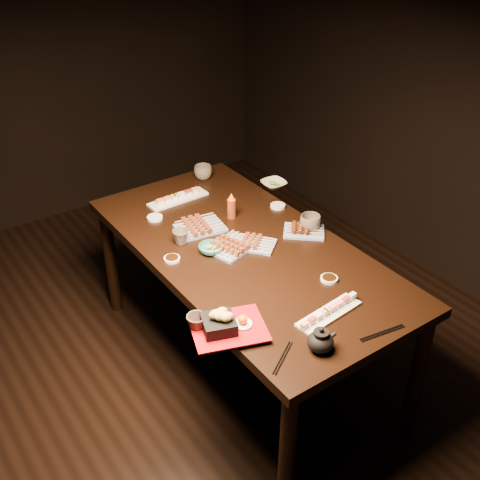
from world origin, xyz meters
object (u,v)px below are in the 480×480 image
Objects in this scene: yakitori_plate_left at (200,224)px; sushi_platter_far at (178,197)px; tempura_tray at (228,322)px; teacup_near_left at (197,323)px; condiment_bottle at (231,206)px; teapot at (321,339)px; edamame_bowl_cream at (274,184)px; sushi_platter_near at (329,311)px; yakitori_plate_center at (232,243)px; dining_table at (245,307)px; teacup_far_left at (181,237)px; edamame_bowl_green at (211,249)px; teacup_mid_right at (310,223)px; teacup_far_right at (203,172)px; yakitori_plate_right at (255,241)px.

sushi_platter_far is at bearing 87.69° from yakitori_plate_left.
tempura_tray is (-0.33, -0.76, 0.02)m from yakitori_plate_left.
condiment_bottle is (0.64, 0.68, 0.03)m from teacup_near_left.
yakitori_plate_left is at bearing 92.92° from teapot.
yakitori_plate_left is 1.72× the size of edamame_bowl_cream.
yakitori_plate_center is at bearing 87.83° from sushi_platter_near.
teapot is at bearing -120.32° from edamame_bowl_cream.
edamame_bowl_cream is at bearing 38.68° from teacup_near_left.
yakitori_plate_left is (-0.06, -0.34, 0.01)m from sushi_platter_far.
dining_table is 0.90m from teapot.
teacup_far_left is (0.28, 0.61, -0.00)m from teacup_near_left.
dining_table is 0.43m from edamame_bowl_green.
teacup_near_left is 0.96m from teacup_mid_right.
yakitori_plate_center is (-0.04, 0.66, 0.01)m from sushi_platter_near.
condiment_bottle reaches higher than teacup_far_right.
edamame_bowl_green is 0.36m from condiment_bottle.
yakitori_plate_right is 2.45× the size of teacup_far_left.
teacup_mid_right is at bearing -12.75° from edamame_bowl_green.
tempura_tray is 0.93m from condiment_bottle.
tempura_tray is (-0.41, 0.15, 0.04)m from sushi_platter_near.
tempura_tray reaches higher than yakitori_plate_center.
condiment_bottle is (0.28, 0.22, 0.05)m from edamame_bowl_green.
teapot is at bearing -48.04° from teacup_near_left.
teacup_near_left is (-0.47, -0.43, 0.01)m from yakitori_plate_center.
teapot is (-0.56, -0.71, 0.01)m from teacup_mid_right.
yakitori_plate_right is at bearing -19.76° from edamame_bowl_green.
edamame_bowl_cream is (0.47, 0.45, -0.01)m from yakitori_plate_right.
teacup_far_left is at bearing 117.48° from yakitori_plate_center.
sushi_platter_near is 3.96× the size of teacup_near_left.
sushi_platter_near is 1.34× the size of yakitori_plate_left.
yakitori_plate_right is 0.33m from teacup_mid_right.
sushi_platter_near is at bearing -116.52° from edamame_bowl_cream.
teapot is at bearing -55.99° from yakitori_plate_right.
teacup_far_right reaches higher than yakitori_plate_right.
sushi_platter_near reaches higher than edamame_bowl_green.
teacup_near_left is (-0.36, -0.46, 0.02)m from edamame_bowl_green.
sushi_platter_near is at bearing -97.90° from condiment_bottle.
teacup_near_left reaches higher than yakitori_plate_right.
condiment_bottle is (0.54, 0.76, 0.02)m from tempura_tray.
teacup_far_right is (0.76, 1.16, 0.00)m from teacup_near_left.
dining_table is at bearing 36.67° from teacup_near_left.
teacup_mid_right reaches higher than sushi_platter_near.
yakitori_plate_right is 2.44× the size of teacup_near_left.
condiment_bottle reaches higher than dining_table.
yakitori_plate_center is 0.63m from teacup_near_left.
tempura_tray is at bearing -142.90° from yakitori_plate_center.
teacup_near_left is 0.67m from teacup_far_left.
edamame_bowl_cream is 1.34m from teacup_near_left.
condiment_bottle is at bearing 74.39° from tempura_tray.
sushi_platter_far is at bearing 147.93° from yakitori_plate_right.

